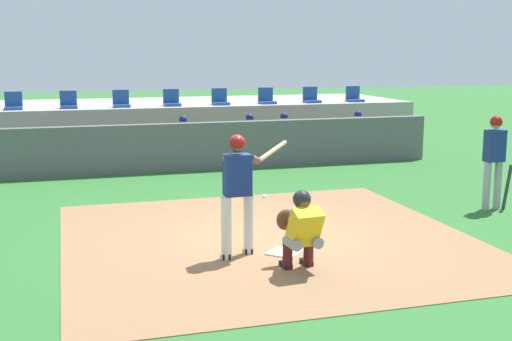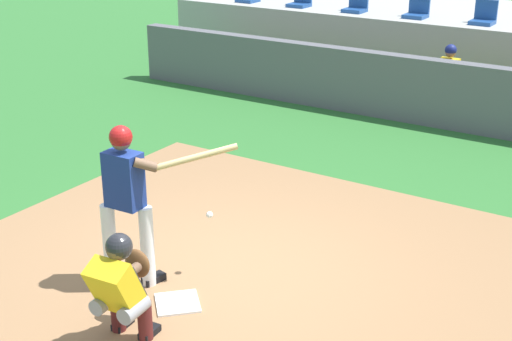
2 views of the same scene
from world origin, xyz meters
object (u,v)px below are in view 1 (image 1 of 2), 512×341
object	(u,v)px
stadium_seat_2	(69,103)
dugout_player_0	(184,139)
home_plate	(284,252)
stadium_seat_7	(311,98)
batter_at_plate	(239,187)
dugout_player_3	(359,133)
stadium_seat_8	(354,97)
stadium_seat_4	(172,101)
stadium_seat_3	(121,102)
stadium_seat_5	(220,100)
catcher_crouched	(301,227)
dugout_player_1	(251,137)
stadium_seat_6	(267,99)
stadium_seat_1	(14,105)
dugout_player_2	(285,136)
on_deck_batter	(495,156)

from	to	relation	value
stadium_seat_2	dugout_player_0	bearing A→B (deg)	-35.32
home_plate	stadium_seat_2	size ratio (longest dim) A/B	0.92
home_plate	stadium_seat_7	distance (m)	11.17
batter_at_plate	dugout_player_3	size ratio (longest dim) A/B	1.39
stadium_seat_7	batter_at_plate	bearing A→B (deg)	-116.39
home_plate	stadium_seat_8	xyz separation A→B (m)	(5.78, 10.18, 1.51)
stadium_seat_4	stadium_seat_3	bearing A→B (deg)	180.00
batter_at_plate	dugout_player_0	world-z (taller)	batter_at_plate
home_plate	stadium_seat_5	distance (m)	10.39
catcher_crouched	stadium_seat_2	world-z (taller)	stadium_seat_2
dugout_player_1	stadium_seat_6	bearing A→B (deg)	62.15
catcher_crouched	stadium_seat_1	bearing A→B (deg)	111.51
dugout_player_3	stadium_seat_7	world-z (taller)	stadium_seat_7
stadium_seat_3	stadium_seat_4	size ratio (longest dim) A/B	1.00
stadium_seat_5	stadium_seat_4	bearing A→B (deg)	180.00
batter_at_plate	dugout_player_3	bearing A→B (deg)	54.71
stadium_seat_6	dugout_player_1	bearing A→B (deg)	-117.85
home_plate	catcher_crouched	world-z (taller)	catcher_crouched
dugout_player_1	stadium_seat_1	distance (m)	6.53
stadium_seat_3	dugout_player_1	bearing A→B (deg)	-31.98
catcher_crouched	stadium_seat_5	xyz separation A→B (m)	(1.47, 10.93, 0.93)
catcher_crouched	stadium_seat_7	distance (m)	11.80
dugout_player_2	stadium_seat_1	distance (m)	7.47
home_plate	stadium_seat_8	bearing A→B (deg)	60.42
catcher_crouched	dugout_player_2	world-z (taller)	dugout_player_2
dugout_player_1	stadium_seat_4	world-z (taller)	stadium_seat_4
dugout_player_3	stadium_seat_8	size ratio (longest dim) A/B	2.71
stadium_seat_2	stadium_seat_8	size ratio (longest dim) A/B	1.00
stadium_seat_3	stadium_seat_6	xyz separation A→B (m)	(4.33, 0.00, 0.00)
home_plate	on_deck_batter	distance (m)	5.05
on_deck_batter	stadium_seat_7	xyz separation A→B (m)	(-0.37, 8.62, 0.51)
stadium_seat_1	stadium_seat_7	bearing A→B (deg)	0.00
dugout_player_2	stadium_seat_5	world-z (taller)	stadium_seat_5
dugout_player_2	stadium_seat_8	size ratio (longest dim) A/B	2.71
catcher_crouched	stadium_seat_3	xyz separation A→B (m)	(-1.42, 10.93, 0.93)
on_deck_batter	stadium_seat_6	world-z (taller)	stadium_seat_6
catcher_crouched	stadium_seat_4	xyz separation A→B (m)	(0.03, 10.93, 0.93)
stadium_seat_8	stadium_seat_4	bearing A→B (deg)	180.00
stadium_seat_6	stadium_seat_8	xyz separation A→B (m)	(2.89, 0.00, 0.00)
dugout_player_0	stadium_seat_6	distance (m)	3.65
batter_at_plate	stadium_seat_1	bearing A→B (deg)	109.93
on_deck_batter	stadium_seat_8	size ratio (longest dim) A/B	3.72
stadium_seat_1	stadium_seat_6	size ratio (longest dim) A/B	1.00
batter_at_plate	dugout_player_1	distance (m)	8.44
batter_at_plate	stadium_seat_7	distance (m)	11.28
on_deck_batter	stadium_seat_3	size ratio (longest dim) A/B	3.72
catcher_crouched	dugout_player_2	xyz separation A→B (m)	(2.83, 8.89, 0.07)
catcher_crouched	dugout_player_2	bearing A→B (deg)	72.37
dugout_player_0	stadium_seat_3	xyz separation A→B (m)	(-1.43, 2.03, 0.86)
batter_at_plate	stadium_seat_1	distance (m)	10.75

